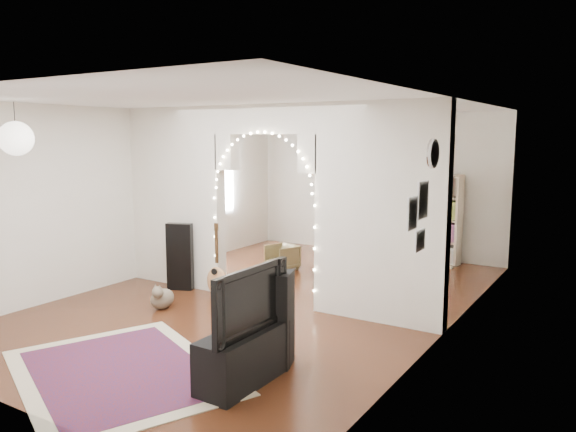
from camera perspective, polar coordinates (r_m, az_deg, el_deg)
The scene contains 25 objects.
floor at distance 7.97m, azimuth -2.10°, elevation -8.48°, with size 7.50×7.50×0.00m, color black.
ceiling at distance 7.64m, azimuth -2.21°, elevation 11.30°, with size 5.00×7.50×0.02m, color white.
wall_back at distance 10.98m, azimuth 8.87°, elevation 3.22°, with size 5.00×0.02×2.70m, color silver.
wall_front at distance 5.07m, azimuth -26.60°, elevation -3.33°, with size 5.00×0.02×2.70m, color silver.
wall_left at distance 9.31m, azimuth -15.03°, elevation 2.15°, with size 0.02×7.50×2.70m, color silver.
wall_right at distance 6.63m, azimuth 16.06°, elevation -0.24°, with size 0.02×7.50×2.70m, color silver.
divider_wall at distance 7.68m, azimuth -2.15°, elevation 1.76°, with size 5.00×0.20×2.70m.
fairy_lights at distance 7.56m, azimuth -2.71°, elevation 2.60°, with size 1.64×0.04×1.60m, color #FFEABF, non-canonical shape.
window at distance 10.58m, azimuth -7.82°, elevation 3.87°, with size 0.04×1.20×1.40m, color white.
wall_clock at distance 6.00m, azimuth 14.58°, elevation 6.15°, with size 0.31×0.31×0.03m, color white.
picture_frames at distance 5.67m, azimuth 13.15°, elevation 0.01°, with size 0.02×0.50×0.70m, color white, non-canonical shape.
paper_lantern at distance 7.31m, azimuth -25.90°, elevation 7.10°, with size 0.40×0.40×0.40m, color white.
ceiling_fan at distance 9.35m, azimuth 4.76°, elevation 8.88°, with size 1.10×1.10×0.30m, color gold, non-canonical shape.
area_rug at distance 5.90m, azimuth -16.73°, elevation -14.90°, with size 2.37×1.78×0.02m, color maroon.
guitar_case at distance 8.49m, azimuth -10.93°, elevation -4.08°, with size 0.38×0.13×1.00m, color black.
acoustic_guitar at distance 8.07m, azimuth -7.23°, elevation -5.43°, with size 0.38×0.19×0.90m.
tabby_cat at distance 7.69m, azimuth -12.70°, elevation -8.11°, with size 0.37×0.55×0.37m.
floor_speaker at distance 5.68m, azimuth -1.53°, elevation -10.40°, with size 0.45×0.42×0.95m.
media_console at distance 5.37m, azimuth -4.58°, elevation -14.14°, with size 0.40×1.00×0.50m, color black.
tv at distance 5.18m, azimuth -4.66°, elevation -8.40°, with size 1.07×0.14×0.62m, color black.
bookcase at distance 10.48m, azimuth 12.95°, elevation -0.13°, with size 1.57×0.40×1.61m, color #C9AF91.
dining_table at distance 9.38m, azimuth 8.88°, elevation -1.75°, with size 1.29×0.95×0.76m.
flower_vase at distance 9.35m, azimuth 8.91°, elevation -0.73°, with size 0.18×0.18×0.19m, color silver.
dining_chair_left at distance 9.65m, azimuth -0.59°, elevation -4.19°, with size 0.46×0.47×0.43m, color brown.
dining_chair_right at distance 9.79m, azimuth 7.70°, elevation -3.81°, with size 0.56×0.57×0.52m, color brown.
Camera 1 is at (4.27, -6.32, 2.29)m, focal length 35.00 mm.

